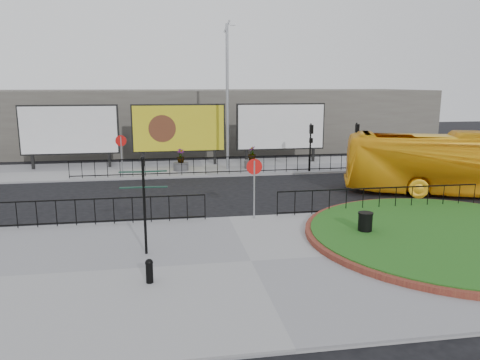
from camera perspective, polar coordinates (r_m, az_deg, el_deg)
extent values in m
plane|color=black|center=(19.49, -1.41, -4.84)|extent=(90.00, 90.00, 0.00)
cube|color=gray|center=(14.80, 1.35, -10.05)|extent=(30.00, 10.00, 0.12)
cube|color=gray|center=(31.10, -4.51, 1.50)|extent=(44.00, 6.00, 0.12)
cylinder|color=brown|center=(18.46, 24.39, -6.18)|extent=(10.40, 10.40, 0.18)
cylinder|color=#144813|center=(18.45, 24.40, -6.12)|extent=(10.00, 10.00, 0.22)
cylinder|color=gray|center=(28.33, -14.22, 2.75)|extent=(0.07, 0.07, 2.40)
cylinder|color=#B50E0C|center=(28.20, -14.32, 4.66)|extent=(0.64, 0.03, 0.64)
cylinder|color=white|center=(28.22, -14.31, 4.66)|extent=(0.50, 0.03, 0.50)
cylinder|color=gray|center=(18.93, 1.74, -1.20)|extent=(0.07, 0.07, 2.40)
cylinder|color=#B50E0C|center=(18.75, 1.76, 1.63)|extent=(0.64, 0.03, 0.64)
cylinder|color=white|center=(18.77, 1.75, 1.64)|extent=(0.50, 0.03, 0.50)
cube|color=black|center=(32.95, -23.94, 2.08)|extent=(0.18, 0.18, 1.00)
cube|color=black|center=(32.08, -15.61, 2.42)|extent=(0.18, 0.18, 1.00)
cube|color=black|center=(32.19, -20.08, 5.77)|extent=(6.20, 0.25, 3.20)
cube|color=silver|center=(32.03, -20.13, 5.74)|extent=(6.00, 0.06, 3.00)
cube|color=black|center=(31.91, -11.68, 2.57)|extent=(0.18, 0.18, 1.00)
cube|color=black|center=(32.08, -3.08, 2.84)|extent=(0.18, 0.18, 1.00)
cube|color=black|center=(31.66, -7.46, 6.29)|extent=(6.20, 0.25, 3.20)
cube|color=gold|center=(31.50, -7.45, 6.26)|extent=(6.00, 0.06, 3.00)
cube|color=black|center=(32.39, 0.80, 2.94)|extent=(0.18, 0.18, 1.00)
cube|color=black|center=(33.57, 8.90, 3.11)|extent=(0.18, 0.18, 1.00)
cube|color=black|center=(32.66, 4.98, 6.51)|extent=(6.20, 0.25, 3.20)
cube|color=silver|center=(32.50, 5.05, 6.48)|extent=(6.00, 0.06, 3.00)
cylinder|color=gray|center=(29.80, -1.56, 9.91)|extent=(0.18, 0.18, 9.00)
cylinder|color=gray|center=(29.98, -1.61, 18.24)|extent=(0.43, 0.10, 0.77)
cube|color=gray|center=(30.05, -0.92, 18.43)|extent=(0.35, 0.15, 0.12)
cylinder|color=black|center=(29.61, 8.55, 3.94)|extent=(0.10, 0.10, 3.00)
cube|color=black|center=(29.37, 8.69, 6.13)|extent=(0.22, 0.18, 0.55)
cube|color=black|center=(29.44, 8.65, 4.78)|extent=(0.20, 0.16, 0.30)
cylinder|color=black|center=(30.66, 13.91, 3.99)|extent=(0.10, 0.10, 3.00)
cube|color=black|center=(30.43, 14.10, 6.11)|extent=(0.22, 0.18, 0.55)
cube|color=black|center=(30.50, 14.04, 4.80)|extent=(0.20, 0.16, 0.30)
cube|color=#5D5A51|center=(40.70, -5.81, 7.34)|extent=(40.00, 10.00, 5.00)
cylinder|color=black|center=(15.22, -11.56, -3.33)|extent=(0.09, 0.09, 3.08)
sphere|color=black|center=(14.89, -11.81, 2.58)|extent=(0.13, 0.13, 0.13)
cube|color=black|center=(15.02, -13.20, 0.97)|extent=(0.73, 0.20, 0.03)
cube|color=black|center=(14.97, -10.27, 1.06)|extent=(0.73, 0.18, 0.03)
cube|color=black|center=(15.08, -13.13, -0.89)|extent=(0.72, 0.14, 0.03)
cube|color=black|center=(15.01, -10.21, -0.83)|extent=(0.73, 0.20, 0.03)
cylinder|color=black|center=(13.41, -10.98, -11.08)|extent=(0.20, 0.20, 0.56)
sphere|color=black|center=(13.30, -11.03, -9.88)|extent=(0.22, 0.22, 0.22)
cylinder|color=black|center=(17.49, 15.00, -5.34)|extent=(0.50, 0.50, 0.84)
cylinder|color=black|center=(17.37, 15.08, -3.93)|extent=(0.54, 0.54, 0.06)
imported|color=#F1AC15|center=(26.02, 25.37, 1.80)|extent=(11.61, 6.29, 3.17)
cylinder|color=#4C4C4F|center=(29.97, -7.21, 1.65)|extent=(0.96, 0.96, 0.50)
imported|color=#144813|center=(29.86, -7.24, 2.95)|extent=(0.64, 0.64, 0.87)
cylinder|color=#4C4C4F|center=(30.49, 1.47, 1.93)|extent=(1.00, 1.00, 0.52)
imported|color=#144813|center=(30.38, 1.48, 3.28)|extent=(0.60, 0.60, 0.93)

